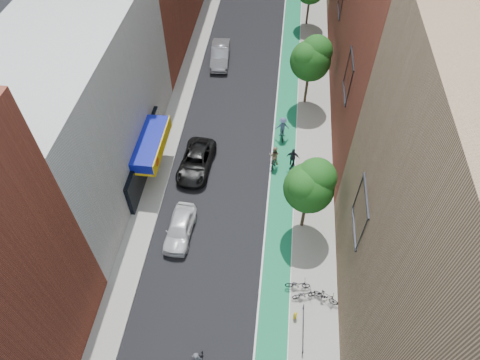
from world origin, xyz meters
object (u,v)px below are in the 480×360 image
(parked_car_white, at_px, (180,228))
(fire_hydrant, at_px, (295,315))
(cyclist_lane_near, at_px, (274,158))
(cyclist_lane_mid, at_px, (293,161))
(parked_car_black, at_px, (196,162))
(cyclist_lane_far, at_px, (282,129))
(parked_car_silver, at_px, (220,54))

(parked_car_white, distance_m, fire_hydrant, 9.89)
(cyclist_lane_near, xyz_separation_m, cyclist_lane_mid, (1.50, -0.06, -0.12))
(parked_car_black, bearing_deg, cyclist_lane_far, 36.81)
(cyclist_lane_near, relative_size, fire_hydrant, 3.13)
(cyclist_lane_far, bearing_deg, parked_car_silver, -65.89)
(parked_car_white, height_order, fire_hydrant, parked_car_white)
(parked_car_silver, distance_m, cyclist_lane_far, 12.65)
(parked_car_white, xyz_separation_m, cyclist_lane_near, (6.20, 7.33, 0.18))
(parked_car_white, distance_m, cyclist_lane_near, 9.60)
(cyclist_lane_mid, bearing_deg, parked_car_silver, -53.01)
(parked_car_silver, distance_m, fire_hydrant, 28.08)
(cyclist_lane_mid, bearing_deg, parked_car_white, 51.21)
(cyclist_lane_near, distance_m, cyclist_lane_far, 3.47)
(parked_car_black, height_order, cyclist_lane_near, cyclist_lane_near)
(parked_car_silver, distance_m, cyclist_lane_near, 15.43)
(parked_car_white, bearing_deg, fire_hydrant, -30.78)
(parked_car_white, bearing_deg, parked_car_black, 92.15)
(parked_car_silver, distance_m, cyclist_lane_mid, 16.17)
(cyclist_lane_near, relative_size, cyclist_lane_far, 0.97)
(parked_car_silver, bearing_deg, parked_car_white, -93.49)
(cyclist_lane_far, bearing_deg, parked_car_black, 24.06)
(parked_car_white, height_order, cyclist_lane_near, cyclist_lane_near)
(cyclist_lane_near, bearing_deg, cyclist_lane_far, -87.56)
(parked_car_white, distance_m, parked_car_silver, 21.39)
(parked_car_white, distance_m, cyclist_lane_mid, 10.59)
(parked_car_white, xyz_separation_m, cyclist_lane_far, (6.70, 10.77, 0.23))
(cyclist_lane_mid, bearing_deg, fire_hydrant, 100.58)
(parked_car_black, bearing_deg, parked_car_silver, 94.65)
(parked_car_white, height_order, parked_car_black, parked_car_white)
(parked_car_silver, bearing_deg, cyclist_lane_near, -69.57)
(cyclist_lane_near, distance_m, fire_hydrant, 12.89)
(fire_hydrant, bearing_deg, cyclist_lane_mid, 92.72)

